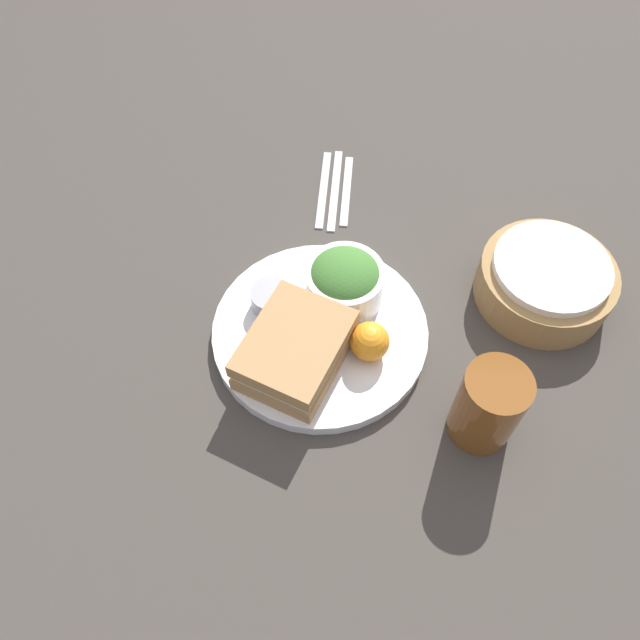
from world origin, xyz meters
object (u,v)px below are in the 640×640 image
Objects in this scene: sandwich at (295,350)px; spoon at (347,190)px; salad_bowl at (345,281)px; knife at (335,189)px; dressing_cup at (272,299)px; fork at (323,188)px; bread_basket at (545,281)px; drink_glass at (488,406)px; plate at (320,332)px.

spoon is at bearing 170.08° from sandwich.
salad_bowl reaches higher than knife.
dressing_cup is 0.25m from spoon.
salad_bowl is 1.91× the size of dressing_cup.
spoon is at bearing -90.00° from fork.
sandwich is at bearing 172.12° from spoon.
knife is at bearing -122.61° from bread_basket.
bread_basket is 0.36m from fork.
knife is at bearing 90.00° from spoon.
drink_glass is at bearing 59.87° from dressing_cup.
plate is at bearing -121.03° from drink_glass.
salad_bowl reaches higher than spoon.
plate is at bearing -74.62° from bread_basket.
drink_glass is 0.43m from knife.
knife is (-0.39, -0.19, -0.05)m from drink_glass.
plate is at bearing 176.14° from spoon.
drink_glass reaches higher than knife.
sandwich reaches higher than plate.
drink_glass reaches higher than salad_bowl.
dressing_cup is 0.25m from knife.
drink_glass reaches higher than plate.
drink_glass is 0.64× the size of bread_basket.
knife is at bearing 162.20° from dressing_cup.
bread_basket reaches higher than knife.
bread_basket is 1.05× the size of knife.
sandwich is 1.04× the size of fork.
bread_basket is (-0.05, 0.36, 0.00)m from dressing_cup.
salad_bowl is 0.27m from bread_basket.
salad_bowl is at bearing 150.79° from plate.
knife is at bearing -90.00° from fork.
bread_basket is at bearing 96.29° from salad_bowl.
sandwich is at bearing -67.89° from bread_basket.
dressing_cup is (-0.08, -0.04, -0.01)m from sandwich.
sandwich is at bearing -29.06° from salad_bowl.
plate is at bearing 62.72° from dressing_cup.
plate is at bearing -29.21° from salad_bowl.
dressing_cup reaches higher than knife.
sandwich is 3.14× the size of dressing_cup.
bread_basket is at bearing -122.17° from spoon.
drink_glass is at bearing 58.97° from plate.
sandwich is at bearing -106.87° from drink_glass.
sandwich is 0.32m from knife.
dressing_cup is 0.37× the size of spoon.
fork is 0.04m from spoon.
spoon is (-0.18, -0.27, -0.03)m from bread_basket.
fork is at bearing -151.92° from drink_glass.
dressing_cup is at bearing 168.37° from fork.
dressing_cup is at bearing -78.83° from salad_bowl.
salad_bowl is at bearing 101.17° from dressing_cup.
salad_bowl reaches higher than sandwich.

